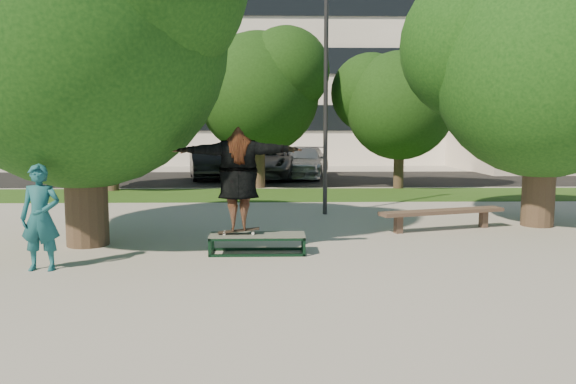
{
  "coord_description": "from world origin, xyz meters",
  "views": [
    {
      "loc": [
        -0.44,
        -10.33,
        2.37
      ],
      "look_at": [
        -0.14,
        0.6,
        1.12
      ],
      "focal_mm": 35.0,
      "sensor_mm": 36.0,
      "label": 1
    }
  ],
  "objects_px": {
    "grind_box": "(257,244)",
    "bystander": "(41,217)",
    "car_silver_a": "(76,168)",
    "tree_right": "(540,55)",
    "car_silver_b": "(304,162)",
    "tree_left": "(76,23)",
    "car_grey": "(269,161)",
    "car_dark": "(208,163)",
    "bench": "(442,213)",
    "lamppost": "(326,99)"
  },
  "relations": [
    {
      "from": "tree_right",
      "to": "car_dark",
      "type": "xyz_separation_m",
      "value": [
        -9.36,
        12.77,
        -3.35
      ]
    },
    {
      "from": "car_silver_a",
      "to": "car_grey",
      "type": "xyz_separation_m",
      "value": [
        8.39,
        1.77,
        0.17
      ]
    },
    {
      "from": "car_grey",
      "to": "bystander",
      "type": "bearing_deg",
      "value": -91.0
    },
    {
      "from": "tree_right",
      "to": "bystander",
      "type": "xyz_separation_m",
      "value": [
        -10.22,
        -4.1,
        -3.2
      ]
    },
    {
      "from": "bystander",
      "to": "lamppost",
      "type": "bearing_deg",
      "value": 48.21
    },
    {
      "from": "tree_left",
      "to": "bench",
      "type": "relative_size",
      "value": 2.27
    },
    {
      "from": "bench",
      "to": "car_grey",
      "type": "relative_size",
      "value": 0.54
    },
    {
      "from": "bystander",
      "to": "car_silver_b",
      "type": "distance_m",
      "value": 18.27
    },
    {
      "from": "tree_left",
      "to": "car_dark",
      "type": "distance_m",
      "value": 15.24
    },
    {
      "from": "car_dark",
      "to": "car_grey",
      "type": "xyz_separation_m",
      "value": [
        2.83,
        0.14,
        0.07
      ]
    },
    {
      "from": "tree_right",
      "to": "bench",
      "type": "distance_m",
      "value": 4.46
    },
    {
      "from": "bench",
      "to": "car_grey",
      "type": "distance_m",
      "value": 14.17
    },
    {
      "from": "bystander",
      "to": "bench",
      "type": "bearing_deg",
      "value": 23.57
    },
    {
      "from": "car_silver_b",
      "to": "tree_left",
      "type": "bearing_deg",
      "value": -98.56
    },
    {
      "from": "car_dark",
      "to": "bystander",
      "type": "bearing_deg",
      "value": -103.35
    },
    {
      "from": "bystander",
      "to": "car_silver_b",
      "type": "relative_size",
      "value": 0.35
    },
    {
      "from": "lamppost",
      "to": "car_silver_a",
      "type": "xyz_separation_m",
      "value": [
        -10.0,
        9.23,
        -2.52
      ]
    },
    {
      "from": "bench",
      "to": "car_dark",
      "type": "height_order",
      "value": "car_dark"
    },
    {
      "from": "lamppost",
      "to": "bystander",
      "type": "xyz_separation_m",
      "value": [
        -5.3,
        -6.01,
        -2.26
      ]
    },
    {
      "from": "grind_box",
      "to": "car_grey",
      "type": "bearing_deg",
      "value": 89.56
    },
    {
      "from": "lamppost",
      "to": "car_grey",
      "type": "distance_m",
      "value": 11.36
    },
    {
      "from": "bystander",
      "to": "car_silver_a",
      "type": "xyz_separation_m",
      "value": [
        -4.7,
        15.25,
        -0.26
      ]
    },
    {
      "from": "grind_box",
      "to": "bystander",
      "type": "distance_m",
      "value": 3.81
    },
    {
      "from": "car_silver_b",
      "to": "car_silver_a",
      "type": "bearing_deg",
      "value": -156.94
    },
    {
      "from": "tree_left",
      "to": "tree_right",
      "type": "bearing_deg",
      "value": 11.03
    },
    {
      "from": "car_silver_a",
      "to": "tree_right",
      "type": "bearing_deg",
      "value": -33.8
    },
    {
      "from": "car_silver_b",
      "to": "car_grey",
      "type": "bearing_deg",
      "value": -154.17
    },
    {
      "from": "grind_box",
      "to": "car_grey",
      "type": "height_order",
      "value": "car_grey"
    },
    {
      "from": "tree_left",
      "to": "tree_right",
      "type": "xyz_separation_m",
      "value": [
        10.21,
        1.99,
        -0.33
      ]
    },
    {
      "from": "tree_left",
      "to": "car_silver_b",
      "type": "relative_size",
      "value": 1.41
    },
    {
      "from": "bench",
      "to": "car_grey",
      "type": "bearing_deg",
      "value": 89.65
    },
    {
      "from": "bench",
      "to": "car_silver_a",
      "type": "height_order",
      "value": "car_silver_a"
    },
    {
      "from": "bench",
      "to": "car_dark",
      "type": "distance_m",
      "value": 15.1
    },
    {
      "from": "car_grey",
      "to": "car_silver_a",
      "type": "bearing_deg",
      "value": -156.88
    },
    {
      "from": "tree_right",
      "to": "car_silver_b",
      "type": "xyz_separation_m",
      "value": [
        -4.87,
        13.37,
        -3.36
      ]
    },
    {
      "from": "car_dark",
      "to": "tree_left",
      "type": "bearing_deg",
      "value": -103.73
    },
    {
      "from": "tree_left",
      "to": "car_dark",
      "type": "xyz_separation_m",
      "value": [
        0.85,
        14.76,
        -3.68
      ]
    },
    {
      "from": "tree_left",
      "to": "bench",
      "type": "height_order",
      "value": "tree_left"
    },
    {
      "from": "tree_right",
      "to": "car_silver_b",
      "type": "height_order",
      "value": "tree_right"
    },
    {
      "from": "grind_box",
      "to": "car_silver_a",
      "type": "xyz_separation_m",
      "value": [
        -8.26,
        14.1,
        0.45
      ]
    },
    {
      "from": "tree_left",
      "to": "grind_box",
      "type": "distance_m",
      "value": 5.61
    },
    {
      "from": "car_grey",
      "to": "tree_right",
      "type": "bearing_deg",
      "value": -51.95
    },
    {
      "from": "lamppost",
      "to": "car_silver_b",
      "type": "xyz_separation_m",
      "value": [
        0.04,
        11.45,
        -2.42
      ]
    },
    {
      "from": "grind_box",
      "to": "bystander",
      "type": "xyz_separation_m",
      "value": [
        -3.57,
        -1.15,
        0.7
      ]
    },
    {
      "from": "car_silver_a",
      "to": "car_grey",
      "type": "height_order",
      "value": "car_grey"
    },
    {
      "from": "tree_left",
      "to": "car_grey",
      "type": "distance_m",
      "value": 15.77
    },
    {
      "from": "tree_right",
      "to": "car_silver_b",
      "type": "distance_m",
      "value": 14.62
    },
    {
      "from": "bench",
      "to": "car_silver_b",
      "type": "height_order",
      "value": "car_silver_b"
    },
    {
      "from": "grind_box",
      "to": "tree_left",
      "type": "bearing_deg",
      "value": 164.87
    },
    {
      "from": "car_silver_a",
      "to": "car_silver_b",
      "type": "bearing_deg",
      "value": 15.43
    }
  ]
}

